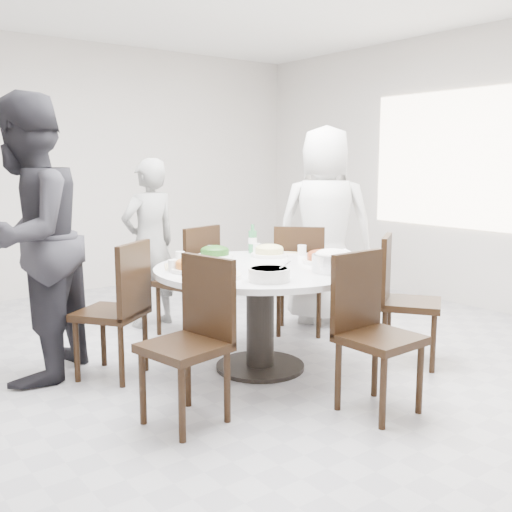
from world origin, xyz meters
TOP-DOWN VIEW (x-y plane):
  - floor at (0.00, 0.00)m, footprint 6.00×6.00m
  - wall_back at (0.00, 3.00)m, footprint 6.00×0.01m
  - wall_right at (3.00, 0.00)m, footprint 0.01×6.00m
  - window at (2.98, 0.00)m, footprint 0.04×2.20m
  - dining_table at (0.12, -0.34)m, footprint 1.50×1.50m
  - chair_ne at (0.97, 0.19)m, footprint 0.59×0.59m
  - chair_n at (0.15, 0.74)m, footprint 0.52×0.52m
  - chair_nw at (-0.80, 0.17)m, footprint 0.59×0.59m
  - chair_sw at (-0.78, -0.80)m, footprint 0.49×0.49m
  - chair_s at (0.22, -1.36)m, footprint 0.43×0.43m
  - chair_se at (1.07, -0.91)m, footprint 0.59×0.59m
  - diner_right at (1.37, 0.32)m, footprint 1.03×1.02m
  - diner_middle at (0.04, 1.18)m, footprint 0.59×0.42m
  - diner_left at (-1.24, 0.46)m, footprint 1.19×1.19m
  - dish_greens at (0.07, 0.17)m, footprint 0.28×0.28m
  - dish_pale at (0.45, -0.02)m, footprint 0.28×0.28m
  - dish_orange at (-0.37, -0.21)m, footprint 0.28×0.28m
  - dish_redbrown at (0.57, -0.50)m, footprint 0.30×0.30m
  - dish_tofu at (-0.34, -0.50)m, footprint 0.28×0.28m
  - rice_bowl at (0.38, -0.79)m, footprint 0.27×0.27m
  - soup_bowl at (-0.15, -0.77)m, footprint 0.26×0.26m
  - beverage_bottle at (0.46, 0.20)m, footprint 0.07×0.07m
  - tea_cups at (0.14, 0.27)m, footprint 0.07×0.07m
  - chopsticks at (0.11, 0.36)m, footprint 0.24×0.04m

SIDE VIEW (x-z plane):
  - floor at x=0.00m, z-range -0.01..0.01m
  - dining_table at x=0.12m, z-range 0.00..0.75m
  - chair_ne at x=0.97m, z-range 0.00..0.95m
  - chair_n at x=0.15m, z-range 0.00..0.95m
  - chair_nw at x=-0.80m, z-range 0.00..0.95m
  - chair_sw at x=-0.78m, z-range 0.00..0.95m
  - chair_s at x=0.22m, z-range 0.00..0.95m
  - chair_se at x=1.07m, z-range 0.00..0.95m
  - chopsticks at x=0.11m, z-range 0.75..0.76m
  - diner_middle at x=0.04m, z-range 0.00..1.51m
  - dish_greens at x=0.07m, z-range 0.75..0.82m
  - dish_tofu at x=-0.34m, z-range 0.75..0.82m
  - dish_redbrown at x=0.57m, z-range 0.75..0.83m
  - dish_orange at x=-0.37m, z-range 0.75..0.83m
  - dish_pale at x=0.45m, z-range 0.75..0.83m
  - tea_cups at x=0.14m, z-range 0.75..0.83m
  - soup_bowl at x=-0.15m, z-range 0.75..0.83m
  - rice_bowl at x=0.38m, z-range 0.75..0.87m
  - beverage_bottle at x=0.46m, z-range 0.75..0.98m
  - diner_right at x=1.37m, z-range 0.00..1.80m
  - diner_left at x=-1.24m, z-range 0.00..1.94m
  - wall_back at x=0.00m, z-range 0.00..2.80m
  - wall_right at x=3.00m, z-range 0.00..2.80m
  - window at x=2.98m, z-range 0.80..2.20m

